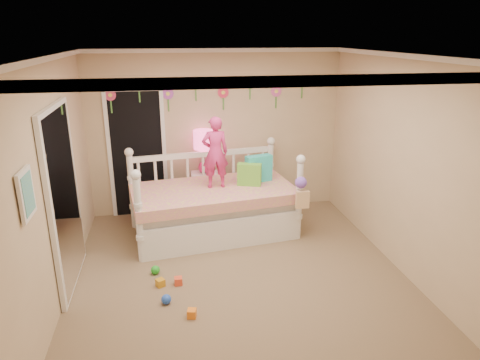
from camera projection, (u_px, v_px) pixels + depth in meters
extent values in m
cube|color=#7F684C|center=(240.00, 278.00, 5.27)|extent=(4.00, 4.50, 0.01)
cube|color=white|center=(241.00, 55.00, 4.44)|extent=(4.00, 4.50, 0.01)
cube|color=tan|center=(216.00, 133.00, 6.95)|extent=(4.00, 0.01, 2.60)
cube|color=tan|center=(52.00, 187.00, 4.53)|extent=(0.01, 4.50, 2.60)
cube|color=tan|center=(406.00, 167.00, 5.18)|extent=(0.01, 4.50, 2.60)
cube|color=#22AEA6|center=(259.00, 169.00, 6.47)|extent=(0.42, 0.24, 0.40)
cube|color=#67BA38|center=(249.00, 175.00, 6.31)|extent=(0.36, 0.23, 0.32)
imported|color=#D22F79|center=(215.00, 153.00, 6.12)|extent=(0.38, 0.26, 1.03)
cube|color=white|center=(205.00, 194.00, 7.04)|extent=(0.43, 0.34, 0.70)
sphere|color=#DA1D67|center=(204.00, 167.00, 6.90)|extent=(0.19, 0.19, 0.19)
cylinder|color=#DA1D67|center=(204.00, 155.00, 6.83)|extent=(0.03, 0.03, 0.40)
cylinder|color=#FF4C8F|center=(203.00, 140.00, 6.75)|extent=(0.31, 0.31, 0.29)
cube|color=black|center=(137.00, 153.00, 6.82)|extent=(0.90, 0.04, 2.07)
cube|color=white|center=(65.00, 199.00, 4.89)|extent=(0.07, 1.30, 2.10)
cube|color=white|center=(26.00, 194.00, 3.61)|extent=(0.05, 0.34, 0.42)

